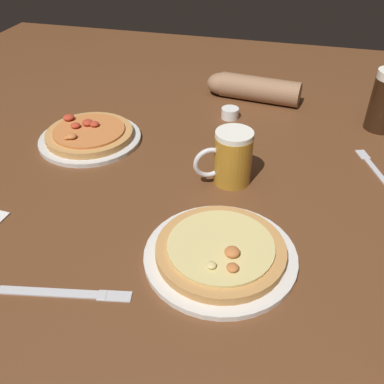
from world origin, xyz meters
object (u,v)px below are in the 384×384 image
(beer_mug_dark, at_px, (231,158))
(knife_right, at_px, (66,293))
(fork_left, at_px, (377,171))
(pizza_plate_far, at_px, (90,136))
(ramekin_sauce, at_px, (230,113))
(diner_arm, at_px, (250,88))
(pizza_plate_near, at_px, (221,252))

(beer_mug_dark, distance_m, knife_right, 0.48)
(fork_left, xyz_separation_m, knife_right, (-0.57, -0.55, 0.00))
(pizza_plate_far, relative_size, fork_left, 1.32)
(fork_left, bearing_deg, pizza_plate_far, -177.21)
(pizza_plate_far, relative_size, ramekin_sauce, 5.34)
(beer_mug_dark, height_order, fork_left, beer_mug_dark)
(pizza_plate_far, height_order, diner_arm, diner_arm)
(fork_left, bearing_deg, pizza_plate_near, -129.09)
(pizza_plate_far, height_order, beer_mug_dark, beer_mug_dark)
(pizza_plate_far, bearing_deg, pizza_plate_near, -38.70)
(fork_left, bearing_deg, beer_mug_dark, -159.53)
(pizza_plate_far, bearing_deg, fork_left, 2.79)
(diner_arm, bearing_deg, beer_mug_dark, -86.97)
(ramekin_sauce, distance_m, diner_arm, 0.16)
(beer_mug_dark, xyz_separation_m, diner_arm, (-0.03, 0.48, -0.03))
(pizza_plate_near, height_order, fork_left, pizza_plate_near)
(pizza_plate_near, height_order, beer_mug_dark, beer_mug_dark)
(pizza_plate_far, distance_m, beer_mug_dark, 0.43)
(pizza_plate_far, xyz_separation_m, ramekin_sauce, (0.35, 0.24, -0.00))
(fork_left, relative_size, knife_right, 0.89)
(diner_arm, bearing_deg, pizza_plate_near, -85.78)
(beer_mug_dark, distance_m, diner_arm, 0.48)
(knife_right, bearing_deg, pizza_plate_far, 110.91)
(pizza_plate_far, height_order, ramekin_sauce, pizza_plate_far)
(ramekin_sauce, relative_size, diner_arm, 0.17)
(knife_right, bearing_deg, pizza_plate_near, 32.14)
(ramekin_sauce, xyz_separation_m, knife_right, (-0.16, -0.75, -0.01))
(knife_right, height_order, diner_arm, diner_arm)
(ramekin_sauce, height_order, diner_arm, diner_arm)
(pizza_plate_near, height_order, knife_right, pizza_plate_near)
(pizza_plate_near, bearing_deg, diner_arm, 94.22)
(beer_mug_dark, distance_m, fork_left, 0.38)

